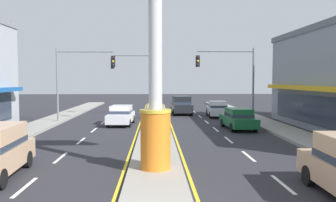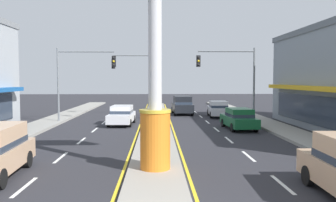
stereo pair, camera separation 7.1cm
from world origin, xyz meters
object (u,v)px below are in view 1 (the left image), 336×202
at_px(suv_mid_left_lane, 181,105).
at_px(sedan_kerb_right, 121,115).
at_px(district_sign, 155,54).
at_px(traffic_light_right_side, 232,72).
at_px(sedan_far_left_oncoming, 217,109).
at_px(traffic_light_left_side, 79,72).
at_px(sedan_near_right_lane, 238,118).
at_px(traffic_light_median_far, 139,73).

bearing_deg(suv_mid_left_lane, sedan_kerb_right, -123.37).
distance_m(district_sign, suv_mid_left_lane, 23.02).
height_order(traffic_light_right_side, sedan_far_left_oncoming, traffic_light_right_side).
xyz_separation_m(traffic_light_left_side, suv_mid_left_lane, (9.03, 6.93, -3.26)).
xyz_separation_m(traffic_light_right_side, sedan_kerb_right, (-9.03, -0.64, -3.46)).
bearing_deg(suv_mid_left_lane, traffic_light_left_side, -142.49).
height_order(sedan_near_right_lane, sedan_kerb_right, same).
bearing_deg(traffic_light_right_side, district_sign, -112.87).
xyz_separation_m(traffic_light_left_side, traffic_light_median_far, (4.74, 4.37, -0.05)).
bearing_deg(sedan_far_left_oncoming, traffic_light_left_side, -160.95).
height_order(district_sign, suv_mid_left_lane, district_sign).
relative_size(district_sign, traffic_light_median_far, 1.33).
bearing_deg(sedan_kerb_right, traffic_light_left_side, 159.63).
bearing_deg(sedan_near_right_lane, suv_mid_left_lane, 106.58).
height_order(traffic_light_median_far, sedan_kerb_right, traffic_light_median_far).
bearing_deg(suv_mid_left_lane, sedan_far_left_oncoming, -39.08).
distance_m(traffic_light_median_far, sedan_kerb_right, 6.74).
relative_size(sedan_near_right_lane, suv_mid_left_lane, 0.94).
bearing_deg(traffic_light_left_side, suv_mid_left_lane, 37.51).
relative_size(traffic_light_right_side, sedan_near_right_lane, 1.41).
distance_m(traffic_light_median_far, suv_mid_left_lane, 5.94).
xyz_separation_m(district_sign, traffic_light_right_side, (6.31, 14.95, -0.33)).
relative_size(traffic_light_left_side, sedan_kerb_right, 1.42).
xyz_separation_m(sedan_far_left_oncoming, sedan_kerb_right, (-8.74, -5.59, 0.00)).
height_order(traffic_light_median_far, suv_mid_left_lane, traffic_light_median_far).
distance_m(suv_mid_left_lane, sedan_kerb_right, 9.90).
height_order(suv_mid_left_lane, sedan_far_left_oncoming, suv_mid_left_lane).
height_order(sedan_near_right_lane, sedan_far_left_oncoming, same).
distance_m(district_sign, sedan_kerb_right, 15.05).
height_order(suv_mid_left_lane, sedan_kerb_right, suv_mid_left_lane).
distance_m(district_sign, sedan_near_right_lane, 13.51).
xyz_separation_m(district_sign, sedan_near_right_lane, (6.02, 11.49, -3.78)).
height_order(traffic_light_right_side, sedan_kerb_right, traffic_light_right_side).
xyz_separation_m(suv_mid_left_lane, sedan_far_left_oncoming, (3.29, -2.68, -0.20)).
distance_m(traffic_light_left_side, suv_mid_left_lane, 11.84).
relative_size(traffic_light_median_far, sedan_kerb_right, 1.42).
height_order(traffic_light_right_side, sedan_near_right_lane, traffic_light_right_side).
height_order(sedan_far_left_oncoming, sedan_kerb_right, same).
distance_m(traffic_light_right_side, sedan_near_right_lane, 4.90).
bearing_deg(sedan_kerb_right, traffic_light_median_far, 78.59).
distance_m(traffic_light_left_side, sedan_far_left_oncoming, 13.49).
bearing_deg(suv_mid_left_lane, district_sign, -96.88).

